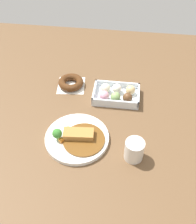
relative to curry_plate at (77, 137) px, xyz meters
name	(u,v)px	position (x,y,z in m)	size (l,w,h in m)	color
ground_plane	(82,120)	(0.00, 0.11, -0.01)	(1.60, 1.60, 0.00)	brown
curry_plate	(77,137)	(0.00, 0.00, 0.00)	(0.26, 0.26, 0.07)	white
donut_box	(116,94)	(0.14, 0.27, 0.01)	(0.21, 0.14, 0.06)	silver
chocolate_ring_donut	(71,83)	(-0.09, 0.33, 0.00)	(0.14, 0.14, 0.04)	white
coffee_mug	(134,150)	(0.23, -0.05, 0.03)	(0.07, 0.07, 0.09)	silver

